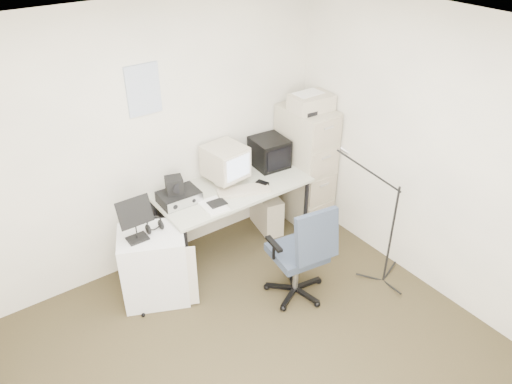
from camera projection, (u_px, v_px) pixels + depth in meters
floor at (270, 369)px, 3.90m from camera, size 3.60×3.60×0.01m
ceiling at (277, 49)px, 2.58m from camera, size 3.60×3.60×0.01m
wall_back at (151, 142)px, 4.48m from camera, size 3.60×0.02×2.50m
wall_right at (445, 164)px, 4.14m from camera, size 0.02×3.60×2.50m
wall_calendar at (143, 90)px, 4.20m from camera, size 0.30×0.02×0.44m
filing_cabinet at (305, 165)px, 5.36m from camera, size 0.40×0.60×1.30m
printer at (311, 102)px, 4.95m from camera, size 0.44×0.32×0.16m
desk at (233, 218)px, 5.02m from camera, size 1.50×0.70×0.73m
crt_monitor at (225, 165)px, 4.81m from camera, size 0.39×0.40×0.38m
crt_tv at (269, 152)px, 5.12m from camera, size 0.36×0.37×0.30m
desk_speaker at (243, 168)px, 4.99m from camera, size 0.11×0.11×0.16m
keyboard at (243, 191)px, 4.74m from camera, size 0.53×0.33×0.03m
mouse at (262, 184)px, 4.84m from camera, size 0.11×0.14×0.04m
radio_receiver at (179, 197)px, 4.58m from camera, size 0.37×0.27×0.10m
radio_speaker at (174, 185)px, 4.51m from camera, size 0.19×0.18×0.15m
papers at (213, 206)px, 4.53m from camera, size 0.21×0.28×0.02m
pc_tower at (267, 211)px, 5.40m from camera, size 0.28×0.48×0.42m
office_chair at (297, 251)px, 4.37m from camera, size 0.64×0.64×0.98m
side_cart at (154, 266)px, 4.42m from camera, size 0.69×0.64×0.69m
music_stand at (134, 219)px, 4.07m from camera, size 0.29×0.16×0.41m
headphones at (154, 226)px, 4.26m from camera, size 0.19×0.19×0.03m
mic_stand at (394, 222)px, 4.42m from camera, size 0.03×0.03×1.36m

